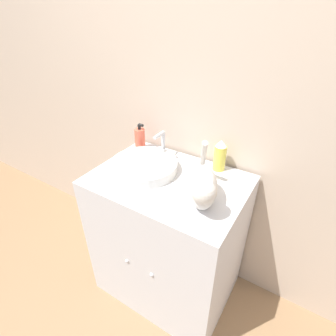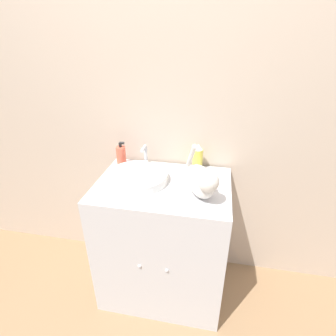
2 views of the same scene
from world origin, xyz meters
The scene contains 8 objects.
ground_plane centered at (0.00, 0.00, 0.00)m, with size 8.00×8.00×0.00m, color #997551.
wall_back centered at (0.00, 0.63, 1.25)m, with size 6.00×0.05×2.50m.
vanity_cabinet centered at (0.00, 0.29, 0.45)m, with size 0.82×0.60×0.90m.
sink_basin centered at (-0.16, 0.29, 0.92)m, with size 0.37×0.37×0.06m.
faucet centered at (-0.16, 0.48, 0.97)m, with size 0.17×0.11×0.17m.
cat centered at (0.24, 0.21, 0.99)m, with size 0.24×0.38×0.26m.
soap_bottle centered at (-0.33, 0.49, 0.97)m, with size 0.07×0.07×0.17m.
spray_bottle centered at (0.19, 0.53, 0.98)m, with size 0.07×0.07×0.18m.
Camera 2 is at (0.29, -1.05, 1.72)m, focal length 28.00 mm.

